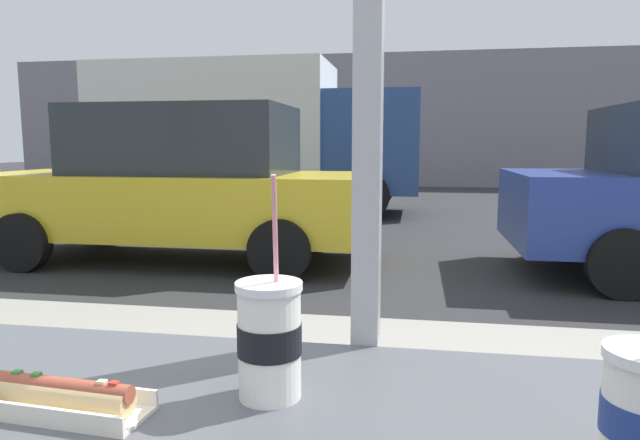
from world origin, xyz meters
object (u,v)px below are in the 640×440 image
(soda_cup_left, at_px, (269,338))
(hotdog_tray_near, at_px, (62,397))
(parked_car_yellow, at_px, (181,184))
(box_truck, at_px, (251,133))

(soda_cup_left, relative_size, hotdog_tray_near, 1.31)
(parked_car_yellow, relative_size, box_truck, 0.72)
(soda_cup_left, height_order, box_truck, box_truck)
(soda_cup_left, relative_size, box_truck, 0.05)
(hotdog_tray_near, distance_m, box_truck, 10.79)
(soda_cup_left, xyz_separation_m, parked_car_yellow, (-2.51, 5.46, -0.19))
(box_truck, bearing_deg, hotdog_tray_near, -74.81)
(soda_cup_left, height_order, parked_car_yellow, parked_car_yellow)
(hotdog_tray_near, bearing_deg, parked_car_yellow, 111.95)
(hotdog_tray_near, distance_m, parked_car_yellow, 5.99)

